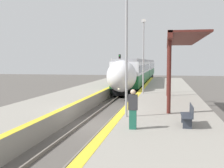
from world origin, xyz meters
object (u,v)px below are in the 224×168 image
Objects in this scene: train at (140,70)px; lamppost_near at (126,44)px; railway_signal at (120,68)px; platform_bench at (189,115)px; person_waiting at (133,109)px; lamppost_mid at (143,52)px.

lamppost_near is at bearing -86.03° from train.
railway_signal is 25.43m from lamppost_near.
railway_signal is at bearing 105.34° from platform_bench.
platform_bench is 2.48m from person_waiting.
lamppost_mid reaches higher than person_waiting.
railway_signal reaches higher than person_waiting.
train is 31.07m from lamppost_near.
person_waiting is at bearing -85.27° from train.
train is 33.52m from person_waiting.
lamppost_near is at bearing 152.78° from platform_bench.
platform_bench is at bearing -76.47° from lamppost_mid.
lamppost_mid is at bearing -73.21° from railway_signal.
lamppost_mid is (2.15, -20.56, 2.23)m from train.
lamppost_mid is (-2.85, 11.82, 3.05)m from platform_bench.
train is at bearing 69.07° from railway_signal.
train reaches higher than person_waiting.
railway_signal reaches higher than platform_bench.
lamppost_mid reaches higher than platform_bench.
lamppost_near reaches higher than train.
lamppost_near is (-0.61, 2.48, 2.70)m from person_waiting.
person_waiting is at bearing -87.26° from lamppost_mid.
train is 20.79m from lamppost_mid.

